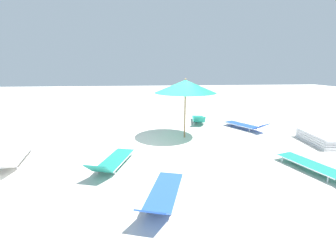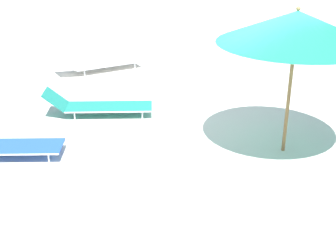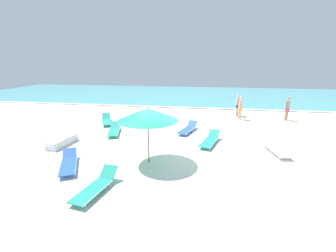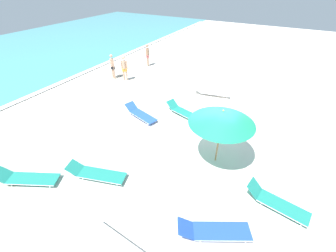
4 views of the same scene
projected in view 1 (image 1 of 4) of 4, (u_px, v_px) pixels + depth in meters
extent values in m
cube|color=silver|center=(163.00, 145.00, 8.85)|extent=(60.00, 60.00, 0.16)
cylinder|color=olive|center=(185.00, 113.00, 9.28)|extent=(0.06, 0.06, 2.14)
cone|color=#1E936B|center=(185.00, 86.00, 9.02)|extent=(2.51, 2.51, 0.51)
cylinder|color=#166E50|center=(185.00, 93.00, 9.08)|extent=(2.43, 2.43, 0.01)
sphere|color=olive|center=(186.00, 79.00, 8.94)|extent=(0.07, 0.07, 0.07)
cube|color=white|center=(316.00, 142.00, 8.77)|extent=(0.74, 1.84, 0.03)
cube|color=silver|center=(316.00, 143.00, 8.77)|extent=(0.76, 1.88, 0.04)
cube|color=white|center=(317.00, 140.00, 8.73)|extent=(0.74, 1.84, 0.03)
cube|color=silver|center=(316.00, 141.00, 8.74)|extent=(0.76, 1.88, 0.04)
cube|color=white|center=(317.00, 138.00, 8.72)|extent=(0.74, 1.84, 0.03)
cube|color=silver|center=(317.00, 139.00, 8.73)|extent=(0.76, 1.88, 0.04)
cube|color=white|center=(317.00, 136.00, 8.71)|extent=(0.74, 1.84, 0.03)
cube|color=silver|center=(317.00, 136.00, 8.72)|extent=(0.76, 1.88, 0.04)
cube|color=white|center=(318.00, 134.00, 8.66)|extent=(0.74, 1.84, 0.03)
cube|color=silver|center=(318.00, 135.00, 8.67)|extent=(0.76, 1.88, 0.04)
cube|color=#1E8475|center=(310.00, 164.00, 6.46)|extent=(1.08, 1.90, 0.03)
cylinder|color=silver|center=(317.00, 162.00, 6.57)|extent=(0.53, 1.74, 0.03)
cylinder|color=silver|center=(302.00, 166.00, 6.35)|extent=(0.53, 1.74, 0.03)
cylinder|color=silver|center=(294.00, 157.00, 7.21)|extent=(0.03, 0.03, 0.16)
cylinder|color=silver|center=(282.00, 159.00, 7.02)|extent=(0.03, 0.03, 0.16)
cylinder|color=silver|center=(328.00, 179.00, 5.77)|extent=(0.03, 0.03, 0.16)
cube|color=blue|center=(165.00, 190.00, 5.09)|extent=(1.06, 1.77, 0.03)
cylinder|color=silver|center=(178.00, 191.00, 5.03)|extent=(0.51, 1.61, 0.03)
cylinder|color=silver|center=(152.00, 189.00, 5.14)|extent=(0.51, 1.61, 0.03)
cube|color=blue|center=(153.00, 212.00, 4.04)|extent=(0.69, 0.61, 0.34)
cylinder|color=silver|center=(180.00, 181.00, 5.68)|extent=(0.03, 0.03, 0.16)
cylinder|color=silver|center=(161.00, 179.00, 5.78)|extent=(0.03, 0.03, 0.16)
cylinder|color=silver|center=(171.00, 212.00, 4.44)|extent=(0.03, 0.03, 0.16)
cylinder|color=silver|center=(146.00, 209.00, 4.54)|extent=(0.03, 0.03, 0.16)
cube|color=#1E8475|center=(198.00, 119.00, 12.27)|extent=(0.86, 1.68, 0.03)
cylinder|color=silver|center=(204.00, 119.00, 12.25)|extent=(0.30, 1.58, 0.03)
cylinder|color=silver|center=(193.00, 119.00, 12.29)|extent=(0.30, 1.58, 0.03)
cube|color=#1E8475|center=(200.00, 119.00, 11.25)|extent=(0.64, 0.52, 0.39)
cylinder|color=silver|center=(202.00, 118.00, 12.88)|extent=(0.03, 0.03, 0.16)
cylinder|color=silver|center=(193.00, 118.00, 12.91)|extent=(0.03, 0.03, 0.16)
cylinder|color=silver|center=(204.00, 123.00, 11.67)|extent=(0.03, 0.03, 0.16)
cylinder|color=silver|center=(194.00, 123.00, 11.71)|extent=(0.03, 0.03, 0.16)
cube|color=blue|center=(241.00, 125.00, 10.98)|extent=(1.34, 1.79, 0.03)
cylinder|color=silver|center=(245.00, 124.00, 11.15)|extent=(0.84, 1.52, 0.03)
cylinder|color=silver|center=(237.00, 125.00, 10.82)|extent=(0.84, 1.52, 0.03)
cube|color=blue|center=(261.00, 126.00, 10.08)|extent=(0.74, 0.70, 0.31)
cylinder|color=silver|center=(234.00, 123.00, 11.68)|extent=(0.03, 0.03, 0.16)
cylinder|color=silver|center=(227.00, 124.00, 11.40)|extent=(0.03, 0.03, 0.16)
cylinder|color=silver|center=(256.00, 129.00, 10.61)|extent=(0.03, 0.03, 0.16)
cylinder|color=silver|center=(249.00, 130.00, 10.34)|extent=(0.03, 0.03, 0.16)
cube|color=#1E8475|center=(116.00, 159.00, 6.81)|extent=(1.06, 1.84, 0.03)
cylinder|color=silver|center=(125.00, 160.00, 6.76)|extent=(0.52, 1.68, 0.03)
cylinder|color=silver|center=(107.00, 158.00, 6.86)|extent=(0.52, 1.68, 0.03)
cube|color=#1E8475|center=(98.00, 169.00, 5.74)|extent=(0.68, 0.59, 0.37)
cylinder|color=silver|center=(131.00, 154.00, 7.44)|extent=(0.03, 0.03, 0.16)
cylinder|color=silver|center=(117.00, 153.00, 7.53)|extent=(0.03, 0.03, 0.16)
cylinder|color=silver|center=(115.00, 173.00, 6.14)|extent=(0.03, 0.03, 0.16)
cylinder|color=silver|center=(98.00, 171.00, 6.23)|extent=(0.03, 0.03, 0.16)
cube|color=white|center=(15.00, 156.00, 7.05)|extent=(0.93, 1.91, 0.03)
cylinder|color=silver|center=(26.00, 155.00, 7.13)|extent=(0.37, 1.80, 0.03)
cylinder|color=silver|center=(4.00, 157.00, 6.97)|extent=(0.37, 1.80, 0.03)
cylinder|color=silver|center=(31.00, 150.00, 7.81)|extent=(0.03, 0.03, 0.16)
cylinder|color=silver|center=(14.00, 152.00, 7.66)|extent=(0.03, 0.03, 0.16)
cylinder|color=silver|center=(17.00, 167.00, 6.48)|extent=(0.03, 0.03, 0.16)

